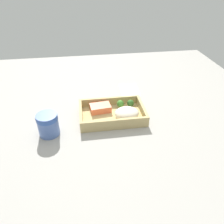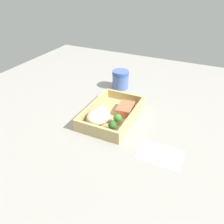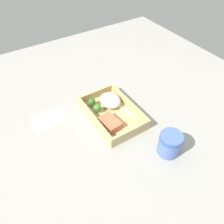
# 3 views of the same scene
# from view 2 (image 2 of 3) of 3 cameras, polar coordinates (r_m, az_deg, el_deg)

# --- Properties ---
(ground_plane) EXTENTS (1.60, 1.60, 0.02)m
(ground_plane) POSITION_cam_2_polar(r_m,az_deg,el_deg) (0.91, 0.00, -1.95)
(ground_plane) COLOR #9A9790
(takeout_tray) EXTENTS (0.29, 0.19, 0.01)m
(takeout_tray) POSITION_cam_2_polar(r_m,az_deg,el_deg) (0.90, 0.00, -1.12)
(takeout_tray) COLOR tan
(takeout_tray) RESTS_ON ground_plane
(tray_rim) EXTENTS (0.29, 0.19, 0.04)m
(tray_rim) POSITION_cam_2_polar(r_m,az_deg,el_deg) (0.89, 0.00, 0.20)
(tray_rim) COLOR tan
(tray_rim) RESTS_ON takeout_tray
(salmon_fillet) EXTENTS (0.10, 0.07, 0.03)m
(salmon_fillet) POSITION_cam_2_polar(r_m,az_deg,el_deg) (0.92, 3.54, 0.89)
(salmon_fillet) COLOR #E36B47
(salmon_fillet) RESTS_ON takeout_tray
(mashed_potatoes) EXTENTS (0.11, 0.09, 0.04)m
(mashed_potatoes) POSITION_cam_2_polar(r_m,az_deg,el_deg) (0.85, -3.52, -1.14)
(mashed_potatoes) COLOR beige
(mashed_potatoes) RESTS_ON takeout_tray
(broccoli_floret_1) EXTENTS (0.03, 0.03, 0.04)m
(broccoli_floret_1) POSITION_cam_2_polar(r_m,az_deg,el_deg) (0.80, 0.12, -3.61)
(broccoli_floret_1) COLOR #789758
(broccoli_floret_1) RESTS_ON takeout_tray
(broccoli_floret_2) EXTENTS (0.03, 0.03, 0.04)m
(broccoli_floret_2) POSITION_cam_2_polar(r_m,az_deg,el_deg) (0.84, 1.44, -1.65)
(broccoli_floret_2) COLOR #7A9754
(broccoli_floret_2) RESTS_ON takeout_tray
(fork) EXTENTS (0.16, 0.06, 0.00)m
(fork) POSITION_cam_2_polar(r_m,az_deg,el_deg) (0.90, -3.71, -0.91)
(fork) COLOR silver
(fork) RESTS_ON takeout_tray
(paper_cup) EXTENTS (0.08, 0.08, 0.09)m
(paper_cup) POSITION_cam_2_polar(r_m,az_deg,el_deg) (1.12, 2.23, 8.75)
(paper_cup) COLOR #4F6BAE
(paper_cup) RESTS_ON ground_plane
(receipt_slip) EXTENTS (0.10, 0.14, 0.00)m
(receipt_slip) POSITION_cam_2_polar(r_m,az_deg,el_deg) (0.75, 12.34, -10.80)
(receipt_slip) COLOR white
(receipt_slip) RESTS_ON ground_plane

